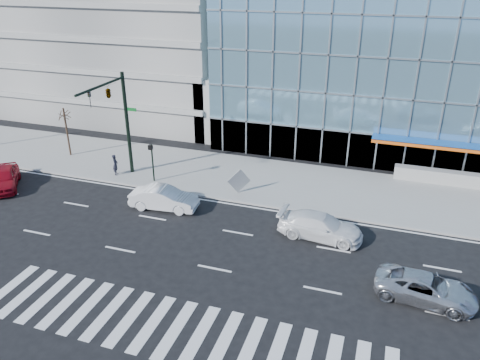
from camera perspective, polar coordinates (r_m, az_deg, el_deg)
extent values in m
plane|color=black|center=(29.57, -0.28, -6.45)|extent=(160.00, 160.00, 0.00)
cube|color=gray|center=(36.31, 3.77, -0.08)|extent=(120.00, 8.00, 0.15)
cube|color=#79AECA|center=(50.85, 25.62, 13.67)|extent=(42.00, 26.00, 15.00)
cube|color=gray|center=(57.53, -11.55, 19.10)|extent=(24.00, 24.00, 20.00)
cube|color=gray|center=(45.92, -0.17, 9.28)|extent=(6.00, 8.00, 6.00)
cylinder|color=black|center=(37.23, -13.57, 6.65)|extent=(0.28, 0.28, 8.00)
cylinder|color=black|center=(34.04, -16.63, 10.93)|extent=(0.18, 5.60, 0.18)
imported|color=black|center=(33.08, -17.86, 9.31)|extent=(0.18, 0.22, 1.10)
imported|color=black|center=(34.81, -15.78, 10.31)|extent=(0.48, 2.24, 0.90)
cube|color=#0C591E|center=(36.66, -13.15, 8.38)|extent=(0.90, 0.05, 0.25)
cylinder|color=black|center=(36.06, -10.59, 2.08)|extent=(0.12, 0.12, 3.00)
cube|color=black|center=(35.47, -10.87, 3.93)|extent=(0.30, 0.25, 0.35)
cylinder|color=#332319|center=(42.91, -20.34, 5.52)|extent=(0.16, 0.16, 4.20)
ellipsoid|color=#332319|center=(42.43, -20.67, 7.65)|extent=(1.10, 1.10, 0.90)
imported|color=silver|center=(25.63, 21.71, -12.18)|extent=(5.17, 2.83, 1.37)
imported|color=white|center=(29.20, 9.76, -5.57)|extent=(5.32, 2.42, 1.51)
imported|color=silver|center=(32.45, -9.25, -2.21)|extent=(4.80, 2.07, 1.54)
imported|color=maroon|center=(39.20, -26.83, 0.23)|extent=(4.26, 4.86, 1.58)
imported|color=black|center=(38.10, -14.95, 1.82)|extent=(0.59, 0.71, 1.66)
cube|color=#A2A2A2|center=(33.87, -0.12, -0.11)|extent=(1.44, 1.21, 1.82)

